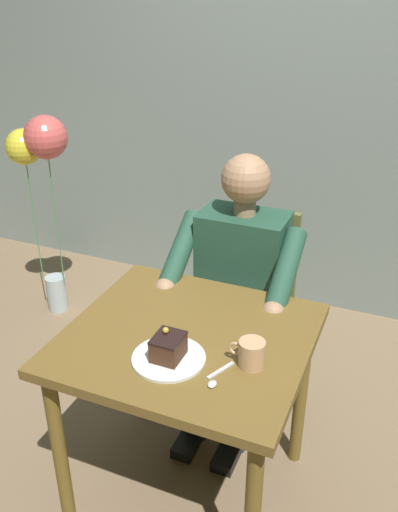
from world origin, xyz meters
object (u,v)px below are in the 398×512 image
(dessert_spoon, at_px, (216,378))
(balloon_display, at_px, (41,166))
(dining_table, at_px, (188,360))
(chair, at_px, (247,299))
(coffee_cup, at_px, (251,353))
(cake_slice, at_px, (168,347))
(seated_person, at_px, (235,293))

(dessert_spoon, relative_size, balloon_display, 0.12)
(dining_table, xyz_separation_m, dessert_spoon, (-0.17, 0.18, 0.11))
(dining_table, bearing_deg, balloon_display, -35.23)
(dining_table, distance_m, chair, 0.68)
(coffee_cup, distance_m, balloon_display, 1.77)
(cake_slice, height_order, dessert_spoon, cake_slice)
(cake_slice, xyz_separation_m, balloon_display, (1.24, -1.03, 0.13))
(dessert_spoon, bearing_deg, chair, -78.55)
(balloon_display, bearing_deg, dining_table, 144.77)
(seated_person, bearing_deg, dessert_spoon, 104.34)
(dining_table, xyz_separation_m, cake_slice, (0.00, 0.15, 0.16))
(coffee_cup, xyz_separation_m, balloon_display, (1.49, -0.95, 0.13))
(balloon_display, bearing_deg, cake_slice, 140.43)
(dining_table, xyz_separation_m, seated_person, (-0.00, -0.49, -0.00))
(seated_person, xyz_separation_m, balloon_display, (1.24, -0.39, 0.29))
(seated_person, height_order, balloon_display, seated_person)
(chair, xyz_separation_m, coffee_cup, (-0.25, 0.74, 0.28))
(dining_table, relative_size, balloon_display, 0.68)
(dessert_spoon, distance_m, balloon_display, 1.77)
(seated_person, distance_m, cake_slice, 0.66)
(coffee_cup, bearing_deg, dining_table, -16.65)
(dessert_spoon, xyz_separation_m, balloon_display, (1.42, -1.06, 0.17))
(seated_person, height_order, coffee_cup, seated_person)
(seated_person, relative_size, cake_slice, 11.59)
(dessert_spoon, height_order, balloon_display, balloon_display)
(cake_slice, bearing_deg, dining_table, -90.92)
(coffee_cup, xyz_separation_m, dessert_spoon, (0.08, 0.10, -0.04))
(chair, relative_size, coffee_cup, 7.67)
(cake_slice, relative_size, coffee_cup, 0.88)
(chair, height_order, cake_slice, chair)
(dessert_spoon, bearing_deg, dining_table, -45.82)
(chair, height_order, balloon_display, balloon_display)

